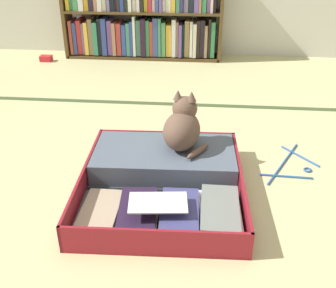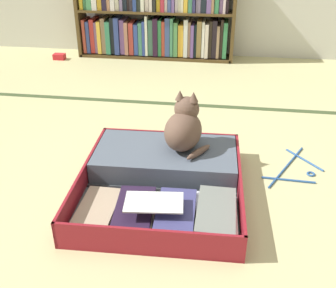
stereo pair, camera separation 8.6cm
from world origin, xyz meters
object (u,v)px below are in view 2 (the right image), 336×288
bookshelf (155,13)px  clothes_hanger (294,169)px  black_cat (184,127)px  open_suitcase (165,176)px  small_red_pouch (59,57)px

bookshelf → clothes_hanger: 2.11m
black_cat → clothes_hanger: 0.60m
open_suitcase → clothes_hanger: open_suitcase is taller
bookshelf → small_red_pouch: bookshelf is taller
black_cat → clothes_hanger: size_ratio=0.68×
clothes_hanger → small_red_pouch: 2.46m
bookshelf → black_cat: size_ratio=4.98×
open_suitcase → black_cat: black_cat is taller
open_suitcase → black_cat: 0.25m
clothes_hanger → small_red_pouch: small_red_pouch is taller
open_suitcase → small_red_pouch: (-1.24, 1.84, -0.03)m
bookshelf → black_cat: bearing=-76.0°
black_cat → bookshelf: bearing=104.0°
small_red_pouch → open_suitcase: bearing=-56.1°
bookshelf → open_suitcase: 2.10m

